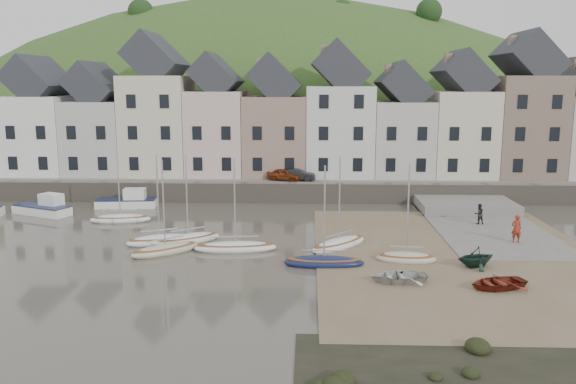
{
  "coord_description": "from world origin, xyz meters",
  "views": [
    {
      "loc": [
        1.51,
        -36.15,
        10.87
      ],
      "look_at": [
        0.0,
        6.0,
        3.0
      ],
      "focal_mm": 36.69,
      "sensor_mm": 36.0,
      "label": 1
    }
  ],
  "objects_px": {
    "sailboat_0": "(120,219)",
    "rowboat_green": "(476,257)",
    "car_right": "(297,175)",
    "person_dark": "(479,214)",
    "rowboat_red": "(497,282)",
    "rowboat_white": "(398,276)",
    "person_red": "(516,229)",
    "car_left": "(285,175)"
  },
  "relations": [
    {
      "from": "rowboat_green",
      "to": "person_dark",
      "type": "relative_size",
      "value": 1.52
    },
    {
      "from": "person_red",
      "to": "car_right",
      "type": "relative_size",
      "value": 0.56
    },
    {
      "from": "car_right",
      "to": "person_red",
      "type": "bearing_deg",
      "value": -131.28
    },
    {
      "from": "sailboat_0",
      "to": "rowboat_green",
      "type": "distance_m",
      "value": 27.13
    },
    {
      "from": "car_right",
      "to": "car_left",
      "type": "bearing_deg",
      "value": 95.56
    },
    {
      "from": "sailboat_0",
      "to": "rowboat_white",
      "type": "distance_m",
      "value": 24.12
    },
    {
      "from": "sailboat_0",
      "to": "person_red",
      "type": "relative_size",
      "value": 3.29
    },
    {
      "from": "rowboat_green",
      "to": "rowboat_red",
      "type": "bearing_deg",
      "value": -18.23
    },
    {
      "from": "rowboat_white",
      "to": "sailboat_0",
      "type": "bearing_deg",
      "value": -131.41
    },
    {
      "from": "rowboat_green",
      "to": "car_right",
      "type": "height_order",
      "value": "car_right"
    },
    {
      "from": "rowboat_green",
      "to": "car_left",
      "type": "relative_size",
      "value": 0.7
    },
    {
      "from": "rowboat_white",
      "to": "person_red",
      "type": "relative_size",
      "value": 1.64
    },
    {
      "from": "rowboat_green",
      "to": "car_right",
      "type": "bearing_deg",
      "value": -173.24
    },
    {
      "from": "sailboat_0",
      "to": "rowboat_green",
      "type": "bearing_deg",
      "value": -23.67
    },
    {
      "from": "rowboat_white",
      "to": "car_left",
      "type": "height_order",
      "value": "car_left"
    },
    {
      "from": "car_right",
      "to": "rowboat_green",
      "type": "bearing_deg",
      "value": -147.47
    },
    {
      "from": "rowboat_green",
      "to": "car_left",
      "type": "bearing_deg",
      "value": -170.73
    },
    {
      "from": "person_dark",
      "to": "car_right",
      "type": "xyz_separation_m",
      "value": [
        -14.21,
        10.98,
        1.26
      ]
    },
    {
      "from": "car_left",
      "to": "car_right",
      "type": "relative_size",
      "value": 0.99
    },
    {
      "from": "sailboat_0",
      "to": "person_dark",
      "type": "distance_m",
      "value": 28.04
    },
    {
      "from": "sailboat_0",
      "to": "person_red",
      "type": "xyz_separation_m",
      "value": [
        29.06,
        -5.47,
        0.82
      ]
    },
    {
      "from": "car_left",
      "to": "person_dark",
      "type": "bearing_deg",
      "value": -106.0
    },
    {
      "from": "person_dark",
      "to": "car_left",
      "type": "distance_m",
      "value": 18.99
    },
    {
      "from": "sailboat_0",
      "to": "rowboat_green",
      "type": "relative_size",
      "value": 2.64
    },
    {
      "from": "person_dark",
      "to": "car_right",
      "type": "bearing_deg",
      "value": -51.58
    },
    {
      "from": "rowboat_white",
      "to": "rowboat_red",
      "type": "xyz_separation_m",
      "value": [
        5.13,
        -0.9,
        0.0
      ]
    },
    {
      "from": "rowboat_white",
      "to": "person_dark",
      "type": "bearing_deg",
      "value": 142.04
    },
    {
      "from": "person_dark",
      "to": "car_right",
      "type": "height_order",
      "value": "car_right"
    },
    {
      "from": "sailboat_0",
      "to": "person_dark",
      "type": "xyz_separation_m",
      "value": [
        28.03,
        -0.2,
        0.65
      ]
    },
    {
      "from": "rowboat_white",
      "to": "car_right",
      "type": "xyz_separation_m",
      "value": [
        -6.03,
        24.5,
        1.78
      ]
    },
    {
      "from": "person_red",
      "to": "car_right",
      "type": "height_order",
      "value": "car_right"
    },
    {
      "from": "person_red",
      "to": "person_dark",
      "type": "relative_size",
      "value": 1.21
    },
    {
      "from": "rowboat_red",
      "to": "car_left",
      "type": "height_order",
      "value": "car_left"
    },
    {
      "from": "person_dark",
      "to": "car_left",
      "type": "xyz_separation_m",
      "value": [
        -15.44,
        10.98,
        1.27
      ]
    },
    {
      "from": "person_red",
      "to": "rowboat_green",
      "type": "bearing_deg",
      "value": 50.54
    },
    {
      "from": "sailboat_0",
      "to": "rowboat_red",
      "type": "distance_m",
      "value": 28.93
    },
    {
      "from": "person_red",
      "to": "car_left",
      "type": "xyz_separation_m",
      "value": [
        -16.47,
        16.25,
        1.1
      ]
    },
    {
      "from": "car_left",
      "to": "rowboat_green",
      "type": "bearing_deg",
      "value": -131.08
    },
    {
      "from": "person_dark",
      "to": "car_right",
      "type": "distance_m",
      "value": 18.01
    },
    {
      "from": "rowboat_white",
      "to": "person_red",
      "type": "distance_m",
      "value": 12.38
    },
    {
      "from": "person_dark",
      "to": "car_right",
      "type": "relative_size",
      "value": 0.46
    },
    {
      "from": "rowboat_green",
      "to": "person_dark",
      "type": "height_order",
      "value": "person_dark"
    }
  ]
}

